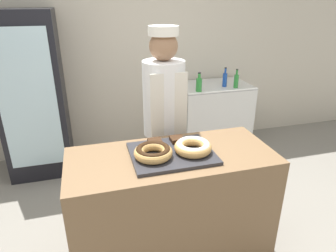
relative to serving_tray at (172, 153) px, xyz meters
name	(u,v)px	position (x,y,z in m)	size (l,w,h in m)	color
wall_back	(125,50)	(0.00, 2.13, 0.39)	(8.00, 0.06, 2.70)	beige
display_counter	(172,209)	(0.00, 0.00, -0.48)	(1.47, 0.64, 0.94)	brown
serving_tray	(172,153)	(0.00, 0.00, 0.00)	(0.57, 0.46, 0.02)	#2D2D33
donut_chocolate_glaze	(153,152)	(-0.14, -0.04, 0.05)	(0.26, 0.26, 0.08)	tan
donut_light_glaze	(193,146)	(0.14, -0.04, 0.05)	(0.26, 0.26, 0.08)	tan
brownie_back_left	(155,142)	(-0.08, 0.15, 0.03)	(0.10, 0.10, 0.03)	#382111
brownie_back_right	(177,139)	(0.08, 0.15, 0.03)	(0.10, 0.10, 0.03)	#382111
baker_person	(164,124)	(0.10, 0.57, -0.01)	(0.35, 0.35, 1.76)	#4C4C51
beverage_fridge	(33,97)	(-1.13, 1.75, -0.02)	(0.69, 0.62, 1.86)	black
chest_freezer	(212,116)	(1.10, 1.76, -0.50)	(0.93, 0.62, 0.91)	silver
bottle_green	(236,81)	(1.30, 1.55, 0.05)	(0.06, 0.06, 0.24)	#2D8C38
bottle_blue	(225,79)	(1.18, 1.63, 0.05)	(0.06, 0.06, 0.25)	#1E4CB2
bottle_green_b	(199,84)	(0.79, 1.52, 0.05)	(0.07, 0.07, 0.23)	#2D8C38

